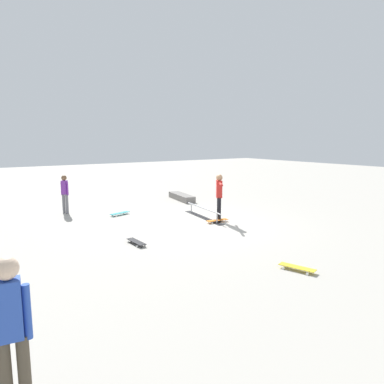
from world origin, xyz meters
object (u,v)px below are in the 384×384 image
(bystander_blue_shirt, at_px, (11,329))
(loose_skateboard_teal, at_px, (120,213))
(loose_skateboard_yellow, at_px, (297,267))
(skater_main, at_px, (219,194))
(skate_ledge, at_px, (182,197))
(skateboard_main, at_px, (217,220))
(bystander_purple_shirt, at_px, (65,192))
(loose_skateboard_black, at_px, (136,242))
(grind_rail, at_px, (203,213))

(bystander_blue_shirt, height_order, loose_skateboard_teal, bystander_blue_shirt)
(loose_skateboard_teal, xyz_separation_m, loose_skateboard_yellow, (-7.52, -1.04, 0.00))
(bystander_blue_shirt, bearing_deg, skater_main, -133.03)
(skate_ledge, bearing_deg, bystander_blue_shirt, 140.35)
(loose_skateboard_yellow, bearing_deg, skateboard_main, 146.00)
(skateboard_main, distance_m, bystander_blue_shirt, 9.01)
(skate_ledge, distance_m, loose_skateboard_yellow, 9.45)
(skateboard_main, height_order, loose_skateboard_teal, same)
(bystander_purple_shirt, xyz_separation_m, loose_skateboard_black, (-5.24, -0.56, -0.77))
(bystander_purple_shirt, height_order, loose_skateboard_yellow, bystander_purple_shirt)
(skater_main, relative_size, loose_skateboard_teal, 2.01)
(skateboard_main, relative_size, bystander_blue_shirt, 0.47)
(skater_main, bearing_deg, skate_ledge, 15.50)
(skate_ledge, bearing_deg, loose_skateboard_yellow, 163.40)
(skateboard_main, height_order, bystander_blue_shirt, bystander_blue_shirt)
(skater_main, xyz_separation_m, loose_skateboard_yellow, (-4.64, 1.47, -0.89))
(skate_ledge, height_order, bystander_blue_shirt, bystander_blue_shirt)
(bystander_purple_shirt, height_order, loose_skateboard_black, bystander_purple_shirt)
(skate_ledge, distance_m, skateboard_main, 4.74)
(skate_ledge, relative_size, loose_skateboard_yellow, 2.46)
(skateboard_main, relative_size, loose_skateboard_black, 1.01)
(bystander_blue_shirt, xyz_separation_m, loose_skateboard_black, (4.82, -3.58, -0.91))
(skate_ledge, distance_m, bystander_purple_shirt, 5.42)
(skate_ledge, height_order, loose_skateboard_teal, skate_ledge)
(bystander_blue_shirt, relative_size, loose_skateboard_yellow, 2.11)
(loose_skateboard_yellow, bearing_deg, skate_ledge, 145.53)
(loose_skateboard_teal, height_order, loose_skateboard_yellow, same)
(skate_ledge, distance_m, bystander_blue_shirt, 13.19)
(bystander_purple_shirt, xyz_separation_m, loose_skateboard_teal, (-1.47, -1.63, -0.77))
(loose_skateboard_black, bearing_deg, bystander_blue_shirt, -39.29)
(bystander_purple_shirt, bearing_deg, loose_skateboard_yellow, 158.63)
(bystander_purple_shirt, bearing_deg, grind_rail, -169.90)
(loose_skateboard_teal, bearing_deg, skateboard_main, -67.87)
(skate_ledge, relative_size, bystander_blue_shirt, 1.17)
(bystander_purple_shirt, distance_m, loose_skateboard_yellow, 9.41)
(grind_rail, height_order, skater_main, skater_main)
(grind_rail, height_order, skate_ledge, grind_rail)
(grind_rail, xyz_separation_m, loose_skateboard_teal, (2.13, 2.37, -0.09))
(skate_ledge, relative_size, skater_main, 1.22)
(loose_skateboard_teal, bearing_deg, skater_main, -64.84)
(grind_rail, bearing_deg, skate_ledge, -13.25)
(loose_skateboard_teal, bearing_deg, skate_ledge, 6.32)
(skateboard_main, height_order, loose_skateboard_yellow, same)
(skateboard_main, height_order, bystander_purple_shirt, bystander_purple_shirt)
(loose_skateboard_teal, bearing_deg, grind_rail, -57.96)
(loose_skateboard_yellow, bearing_deg, skater_main, 144.54)
(bystander_purple_shirt, relative_size, bystander_blue_shirt, 0.86)
(bystander_purple_shirt, distance_m, loose_skateboard_black, 5.32)
(grind_rail, distance_m, bystander_blue_shirt, 9.58)
(loose_skateboard_black, bearing_deg, loose_skateboard_teal, 161.44)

